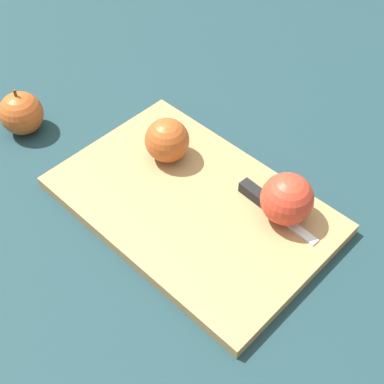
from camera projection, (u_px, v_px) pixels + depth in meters
ground_plane at (192, 209)px, 0.82m from camera, size 4.00×4.00×0.00m
cutting_board at (192, 205)px, 0.81m from camera, size 0.45×0.33×0.02m
apple_half_left at (167, 140)px, 0.84m from camera, size 0.07×0.07×0.07m
apple_half_right at (287, 199)px, 0.76m from camera, size 0.08×0.08×0.08m
knife at (262, 200)px, 0.80m from camera, size 0.14×0.05×0.02m
apple_whole at (21, 113)px, 0.91m from camera, size 0.07×0.07×0.09m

